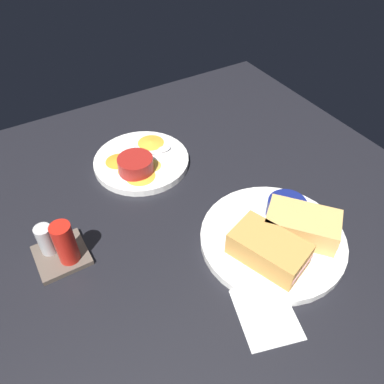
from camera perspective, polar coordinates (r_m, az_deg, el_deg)
name	(u,v)px	position (r cm, az deg, el deg)	size (l,w,h in cm)	color
ground_plane	(187,241)	(74.74, -0.79, -7.33)	(110.00, 110.00, 3.00)	black
plate_sandwich_main	(272,239)	(73.63, 11.93, -6.90)	(27.12, 27.12, 1.60)	white
sandwich_half_near	(269,249)	(67.88, 11.37, -8.37)	(14.85, 11.59, 4.80)	#C68C42
sandwich_half_far	(302,225)	(72.97, 16.13, -4.72)	(14.84, 14.19, 4.80)	tan
ramekin_dark_sauce	(286,209)	(75.67, 13.92, -2.42)	(7.50, 7.50, 3.67)	navy
spoon_by_dark_ramekin	(265,229)	(73.42, 10.88, -5.46)	(3.20, 9.96, 0.80)	silver
plate_chips_companion	(142,161)	(89.12, -7.55, 4.57)	(21.79, 21.79, 1.60)	white
ramekin_light_gravy	(136,164)	(84.34, -8.44, 4.15)	(7.79, 7.79, 3.43)	maroon
spoon_by_gravy_ramekin	(159,151)	(89.91, -4.93, 6.17)	(2.27, 9.88, 0.80)	silver
plantain_chip_scatter	(138,161)	(87.51, -8.06, 4.58)	(18.44, 16.69, 0.60)	gold
condiment_caddy	(60,246)	(71.58, -19.17, -7.69)	(9.00, 9.00, 9.50)	brown
paper_napkin_folded	(266,314)	(65.38, 11.03, -17.45)	(11.00, 9.00, 0.40)	white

